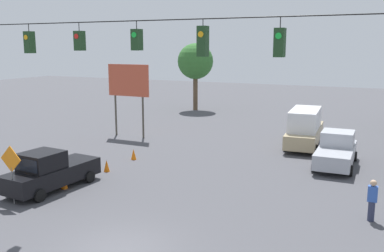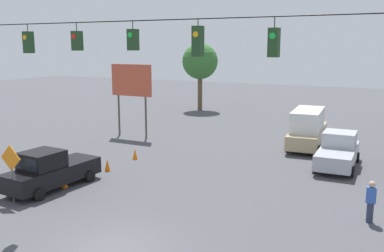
{
  "view_description": "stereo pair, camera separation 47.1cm",
  "coord_description": "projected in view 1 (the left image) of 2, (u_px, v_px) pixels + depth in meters",
  "views": [
    {
      "loc": [
        -8.71,
        12.15,
        7.44
      ],
      "look_at": [
        1.27,
        -9.0,
        3.04
      ],
      "focal_mm": 40.0,
      "sensor_mm": 36.0,
      "label": 1
    },
    {
      "loc": [
        -9.14,
        11.94,
        7.44
      ],
      "look_at": [
        1.27,
        -9.0,
        3.04
      ],
      "focal_mm": 40.0,
      "sensor_mm": 36.0,
      "label": 2
    }
  ],
  "objects": [
    {
      "name": "work_zone_sign",
      "position": [
        11.0,
        164.0,
        20.08
      ],
      "size": [
        1.27,
        0.06,
        2.84
      ],
      "color": "slate",
      "rests_on": "ground_plane"
    },
    {
      "name": "box_truck_tan_oncoming_deep",
      "position": [
        305.0,
        128.0,
        32.08
      ],
      "size": [
        2.75,
        7.49,
        2.8
      ],
      "color": "tan",
      "rests_on": "ground_plane"
    },
    {
      "name": "pickup_truck_black_parked_shoulder",
      "position": [
        50.0,
        171.0,
        22.32
      ],
      "size": [
        2.46,
        5.46,
        2.12
      ],
      "color": "black",
      "rests_on": "ground_plane"
    },
    {
      "name": "roadside_billboard",
      "position": [
        128.0,
        85.0,
        34.83
      ],
      "size": [
        3.81,
        0.16,
        5.96
      ],
      "color": "#4C473D",
      "rests_on": "ground_plane"
    },
    {
      "name": "overhead_signal_span",
      "position": [
        140.0,
        90.0,
        16.08
      ],
      "size": [
        18.93,
        0.38,
        8.8
      ],
      "color": "#4C473D",
      "rests_on": "ground_plane"
    },
    {
      "name": "ground_plane",
      "position": [
        119.0,
        250.0,
        15.83
      ],
      "size": [
        140.0,
        140.0,
        0.0
      ],
      "primitive_type": "plane",
      "color": "#47474C"
    },
    {
      "name": "traffic_cone_second",
      "position": [
        107.0,
        166.0,
        25.61
      ],
      "size": [
        0.36,
        0.36,
        0.72
      ],
      "primitive_type": "cone",
      "color": "orange",
      "rests_on": "ground_plane"
    },
    {
      "name": "pickup_truck_silver_oncoming_far",
      "position": [
        336.0,
        150.0,
        26.77
      ],
      "size": [
        2.38,
        5.54,
        2.12
      ],
      "color": "#A8AAB2",
      "rests_on": "ground_plane"
    },
    {
      "name": "tree_horizon_left",
      "position": [
        195.0,
        62.0,
        49.34
      ],
      "size": [
        4.12,
        4.12,
        7.74
      ],
      "color": "brown",
      "rests_on": "ground_plane"
    },
    {
      "name": "pedestrian",
      "position": [
        372.0,
        200.0,
        18.29
      ],
      "size": [
        0.4,
        0.28,
        1.83
      ],
      "color": "#2D334C",
      "rests_on": "ground_plane"
    },
    {
      "name": "traffic_cone_third",
      "position": [
        134.0,
        154.0,
        28.31
      ],
      "size": [
        0.36,
        0.36,
        0.72
      ],
      "primitive_type": "cone",
      "color": "orange",
      "rests_on": "ground_plane"
    },
    {
      "name": "traffic_cone_nearest",
      "position": [
        64.0,
        182.0,
        22.56
      ],
      "size": [
        0.36,
        0.36,
        0.72
      ],
      "primitive_type": "cone",
      "color": "orange",
      "rests_on": "ground_plane"
    }
  ]
}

